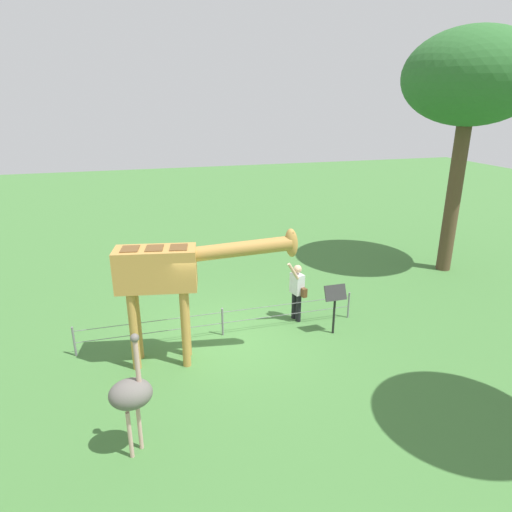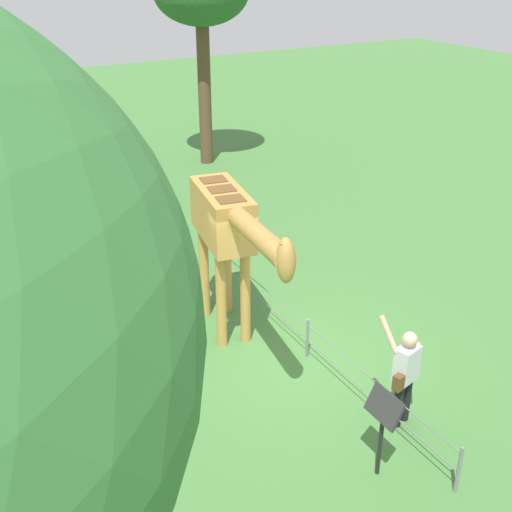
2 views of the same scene
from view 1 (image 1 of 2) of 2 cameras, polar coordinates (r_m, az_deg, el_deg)
name	(u,v)px [view 1 (image 1 of 2)]	position (r m, az deg, el deg)	size (l,w,h in m)	color
ground_plane	(225,339)	(11.26, -4.04, -10.67)	(60.00, 60.00, 0.00)	#427538
giraffe	(173,274)	(9.62, -10.66, -2.25)	(3.94, 1.16, 3.08)	#BC8942
visitor	(297,289)	(11.82, 5.30, -4.27)	(0.57, 0.57, 1.76)	black
ostrich	(131,394)	(7.73, -15.79, -16.74)	(0.70, 0.56, 2.25)	#CC9E93
tree_northeast	(471,80)	(16.04, 25.97, 19.73)	(4.18, 4.18, 7.77)	brown
info_sign	(335,299)	(11.26, 10.14, -5.51)	(0.56, 0.21, 1.32)	black
wire_fence	(222,321)	(11.27, -4.34, -8.31)	(7.05, 0.05, 0.75)	slate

